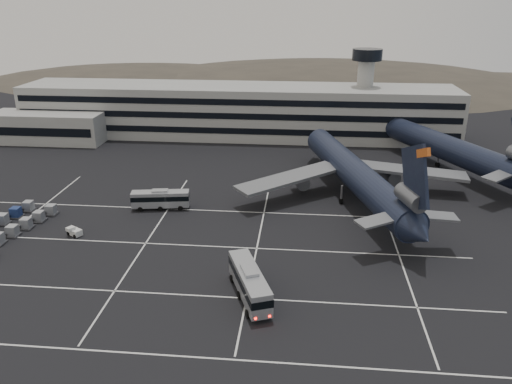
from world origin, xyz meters
TOP-DOWN VIEW (x-y plane):
  - ground at (0.00, 0.00)m, footprint 260.00×260.00m
  - lane_markings at (0.95, 0.72)m, footprint 90.00×55.62m
  - terminal at (-2.95, 71.14)m, footprint 125.00×26.00m
  - hills at (17.99, 170.00)m, footprint 352.00×180.00m
  - trijet_main at (29.04, 25.95)m, footprint 45.74×56.79m
  - trijet_far at (50.49, 47.36)m, footprint 32.23×54.07m
  - bus_near at (12.35, -9.67)m, footprint 7.08×12.47m
  - bus_far at (-7.35, 18.02)m, footprint 10.89×4.11m
  - tug_b at (-18.49, 5.65)m, footprint 2.89×2.57m
  - uld_cluster at (-30.42, 8.03)m, footprint 10.36×15.83m

SIDE VIEW (x-z plane):
  - hills at x=17.99m, z-range -34.07..9.93m
  - ground at x=0.00m, z-range 0.00..0.00m
  - lane_markings at x=0.95m, z-range 0.00..0.01m
  - tug_b at x=-18.49m, z-range -0.09..1.51m
  - uld_cluster at x=-30.42m, z-range -0.02..1.87m
  - bus_far at x=-7.35m, z-range 0.18..3.93m
  - bus_near at x=12.35m, z-range 0.20..4.54m
  - trijet_main at x=29.04m, z-range -3.79..14.29m
  - trijet_far at x=50.49m, z-range -3.61..14.47m
  - terminal at x=-2.95m, z-range -5.07..18.93m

